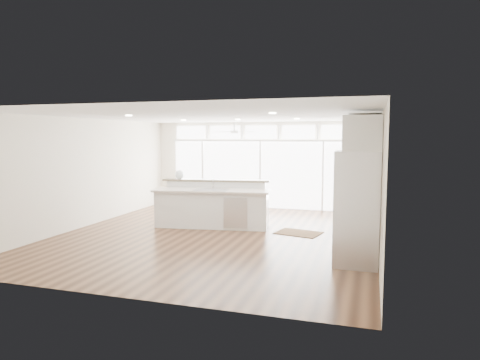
% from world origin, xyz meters
% --- Properties ---
extents(floor, '(7.00, 8.00, 0.02)m').
position_xyz_m(floor, '(0.00, 0.00, -0.01)').
color(floor, '#3B2012').
rests_on(floor, ground).
extents(ceiling, '(7.00, 8.00, 0.02)m').
position_xyz_m(ceiling, '(0.00, 0.00, 2.70)').
color(ceiling, white).
rests_on(ceiling, wall_back).
extents(wall_back, '(7.00, 0.04, 2.70)m').
position_xyz_m(wall_back, '(0.00, 4.00, 1.35)').
color(wall_back, white).
rests_on(wall_back, floor).
extents(wall_front, '(7.00, 0.04, 2.70)m').
position_xyz_m(wall_front, '(0.00, -4.00, 1.35)').
color(wall_front, white).
rests_on(wall_front, floor).
extents(wall_left, '(0.04, 8.00, 2.70)m').
position_xyz_m(wall_left, '(-3.50, 0.00, 1.35)').
color(wall_left, white).
rests_on(wall_left, floor).
extents(wall_right, '(0.04, 8.00, 2.70)m').
position_xyz_m(wall_right, '(3.50, 0.00, 1.35)').
color(wall_right, white).
rests_on(wall_right, floor).
extents(glass_wall, '(5.80, 0.06, 2.08)m').
position_xyz_m(glass_wall, '(0.00, 3.94, 1.05)').
color(glass_wall, white).
rests_on(glass_wall, wall_back).
extents(transom_row, '(5.90, 0.06, 0.40)m').
position_xyz_m(transom_row, '(0.00, 3.94, 2.38)').
color(transom_row, white).
rests_on(transom_row, wall_back).
extents(desk_window, '(0.04, 0.85, 0.85)m').
position_xyz_m(desk_window, '(3.46, 0.30, 1.55)').
color(desk_window, white).
rests_on(desk_window, wall_right).
extents(ceiling_fan, '(1.16, 1.16, 0.32)m').
position_xyz_m(ceiling_fan, '(-0.50, 2.80, 2.48)').
color(ceiling_fan, silver).
rests_on(ceiling_fan, ceiling).
extents(recessed_lights, '(3.40, 3.00, 0.02)m').
position_xyz_m(recessed_lights, '(0.00, 0.20, 2.68)').
color(recessed_lights, white).
rests_on(recessed_lights, ceiling).
extents(oven_cabinet, '(0.64, 1.20, 2.50)m').
position_xyz_m(oven_cabinet, '(3.17, 1.80, 1.25)').
color(oven_cabinet, white).
rests_on(oven_cabinet, floor).
extents(desk_nook, '(0.72, 1.30, 0.76)m').
position_xyz_m(desk_nook, '(3.13, 0.30, 0.38)').
color(desk_nook, white).
rests_on(desk_nook, floor).
extents(upper_cabinets, '(0.64, 1.30, 0.64)m').
position_xyz_m(upper_cabinets, '(3.17, 0.30, 2.35)').
color(upper_cabinets, white).
rests_on(upper_cabinets, wall_right).
extents(refrigerator, '(0.76, 0.90, 2.00)m').
position_xyz_m(refrigerator, '(3.11, -1.35, 1.00)').
color(refrigerator, silver).
rests_on(refrigerator, floor).
extents(fridge_cabinet, '(0.64, 0.90, 0.60)m').
position_xyz_m(fridge_cabinet, '(3.17, -1.35, 2.30)').
color(fridge_cabinet, white).
rests_on(fridge_cabinet, wall_right).
extents(framed_photos, '(0.06, 0.22, 0.80)m').
position_xyz_m(framed_photos, '(3.46, 0.92, 1.40)').
color(framed_photos, black).
rests_on(framed_photos, wall_right).
extents(kitchen_island, '(3.01, 1.49, 1.15)m').
position_xyz_m(kitchen_island, '(-0.43, 0.79, 0.57)').
color(kitchen_island, white).
rests_on(kitchen_island, floor).
extents(rug, '(1.13, 0.92, 0.01)m').
position_xyz_m(rug, '(1.74, 0.72, 0.01)').
color(rug, '#382211').
rests_on(rug, floor).
extents(office_chair, '(0.70, 0.68, 1.10)m').
position_xyz_m(office_chair, '(2.92, 0.28, 0.55)').
color(office_chair, black).
rests_on(office_chair, floor).
extents(fishbowl, '(0.24, 0.24, 0.23)m').
position_xyz_m(fishbowl, '(-1.43, 1.05, 1.26)').
color(fishbowl, white).
rests_on(fishbowl, kitchen_island).
extents(monitor, '(0.12, 0.51, 0.42)m').
position_xyz_m(monitor, '(3.05, 0.30, 0.97)').
color(monitor, black).
rests_on(monitor, desk_nook).
extents(keyboard, '(0.12, 0.29, 0.01)m').
position_xyz_m(keyboard, '(2.88, 0.30, 0.77)').
color(keyboard, white).
rests_on(keyboard, desk_nook).
extents(potted_plant, '(0.27, 0.30, 0.21)m').
position_xyz_m(potted_plant, '(3.17, 1.80, 2.61)').
color(potted_plant, '#265323').
rests_on(potted_plant, oven_cabinet).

